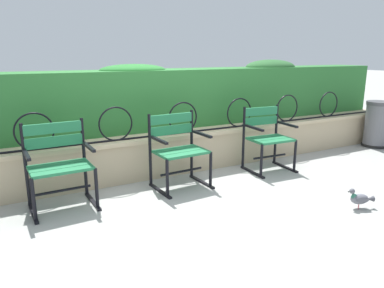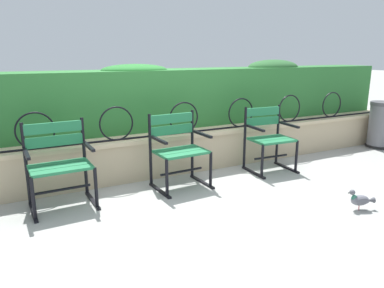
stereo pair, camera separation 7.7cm
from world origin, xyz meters
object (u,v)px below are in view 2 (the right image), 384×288
at_px(park_chair_right, 269,137).
at_px(pigeon_near_chairs, 360,200).
at_px(park_chair_left, 59,162).
at_px(park_chair_centre, 178,148).
at_px(trash_bin, 381,126).

distance_m(park_chair_right, pigeon_near_chairs, 1.54).
relative_size(park_chair_left, pigeon_near_chairs, 3.15).
distance_m(park_chair_left, park_chair_centre, 1.35).
relative_size(park_chair_centre, pigeon_near_chairs, 3.13).
xyz_separation_m(park_chair_left, pigeon_near_chairs, (2.70, -1.53, -0.36)).
bearing_deg(pigeon_near_chairs, park_chair_centre, 132.03).
relative_size(park_chair_right, pigeon_near_chairs, 3.07).
height_order(park_chair_left, park_chair_right, park_chair_left).
xyz_separation_m(park_chair_left, park_chair_centre, (1.35, -0.03, -0.00)).
height_order(park_chair_centre, pigeon_near_chairs, park_chair_centre).
xyz_separation_m(park_chair_centre, trash_bin, (3.83, 0.09, -0.10)).
height_order(park_chair_right, pigeon_near_chairs, park_chair_right).
height_order(pigeon_near_chairs, trash_bin, trash_bin).
distance_m(park_chair_left, pigeon_near_chairs, 3.12).
bearing_deg(park_chair_right, trash_bin, 2.10).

